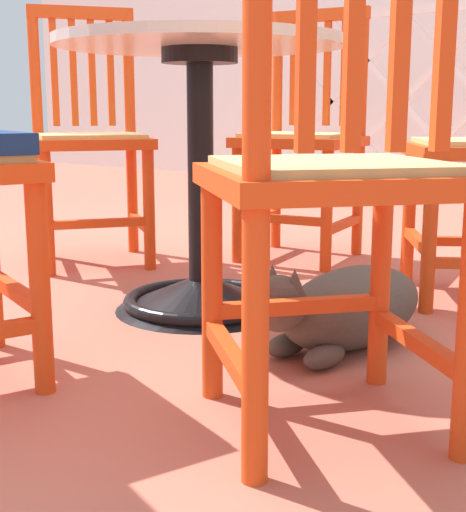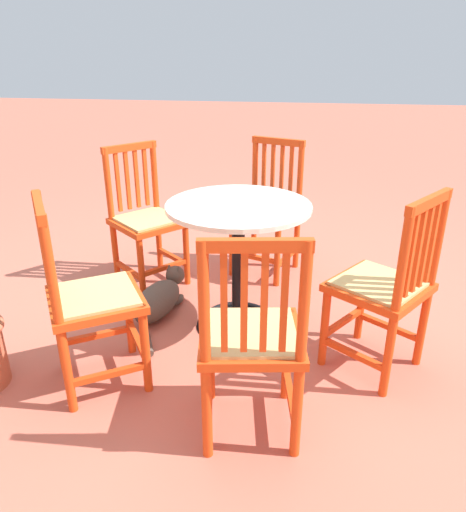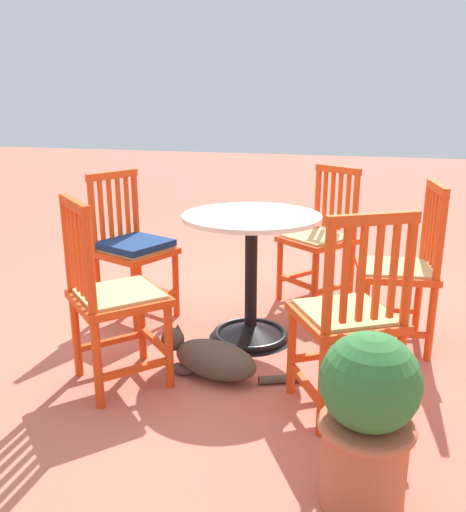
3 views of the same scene
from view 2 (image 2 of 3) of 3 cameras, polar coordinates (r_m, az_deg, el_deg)
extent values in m
plane|color=#BC604C|center=(2.89, -0.58, -7.18)|extent=(24.00, 24.00, 0.00)
cone|color=black|center=(2.78, 0.59, -7.31)|extent=(0.48, 0.48, 0.10)
torus|color=black|center=(2.79, 0.59, -7.75)|extent=(0.44, 0.44, 0.04)
cylinder|color=black|center=(2.63, 0.62, -1.26)|extent=(0.07, 0.07, 0.66)
cylinder|color=black|center=(2.51, 0.65, 5.22)|extent=(0.20, 0.20, 0.04)
cylinder|color=silver|center=(2.50, 0.66, 5.92)|extent=(0.76, 0.76, 0.02)
cylinder|color=#D64214|center=(2.53, -12.24, -6.72)|extent=(0.04, 0.04, 0.45)
cylinder|color=#D64214|center=(2.24, -10.33, -10.81)|extent=(0.04, 0.04, 0.45)
cylinder|color=#D64214|center=(2.39, -20.68, -3.35)|extent=(0.04, 0.04, 0.91)
cylinder|color=#D64214|center=(2.09, -19.92, -7.26)|extent=(0.04, 0.04, 0.91)
cube|color=#D64214|center=(2.55, -15.84, -9.05)|extent=(0.30, 0.21, 0.03)
cube|color=#D64214|center=(2.27, -14.45, -13.39)|extent=(0.30, 0.21, 0.03)
cube|color=#D64214|center=(2.41, -11.25, -9.75)|extent=(0.21, 0.30, 0.03)
cube|color=#D64214|center=(2.26, -15.97, -4.97)|extent=(0.55, 0.55, 0.04)
cube|color=tan|center=(2.25, -16.03, -4.48)|extent=(0.48, 0.48, 0.02)
cube|color=#D64214|center=(2.24, -21.35, 1.07)|extent=(0.03, 0.03, 0.39)
cube|color=#D64214|center=(2.18, -21.23, 0.44)|extent=(0.03, 0.03, 0.39)
cube|color=#D64214|center=(2.11, -21.10, -0.22)|extent=(0.03, 0.03, 0.39)
cube|color=#D64214|center=(2.05, -20.96, -0.92)|extent=(0.03, 0.03, 0.39)
cube|color=#D64214|center=(2.08, -22.00, 5.44)|extent=(0.23, 0.34, 0.04)
cylinder|color=#D64214|center=(2.17, -2.75, -11.71)|extent=(0.04, 0.04, 0.45)
cylinder|color=#D64214|center=(2.18, 6.40, -11.61)|extent=(0.04, 0.04, 0.45)
cylinder|color=#D64214|center=(1.76, -3.28, -11.99)|extent=(0.04, 0.04, 0.91)
cylinder|color=#D64214|center=(1.77, 7.99, -11.84)|extent=(0.04, 0.04, 0.91)
cube|color=#D64214|center=(2.08, -2.87, -16.32)|extent=(0.08, 0.34, 0.03)
cube|color=#D64214|center=(2.10, 6.84, -16.18)|extent=(0.08, 0.34, 0.03)
cube|color=#D64214|center=(2.20, 1.82, -12.86)|extent=(0.34, 0.08, 0.03)
cube|color=#D64214|center=(1.91, 2.13, -9.57)|extent=(0.46, 0.46, 0.04)
cube|color=tan|center=(1.90, 2.14, -9.01)|extent=(0.40, 0.40, 0.02)
cube|color=#D64214|center=(1.64, -1.07, -5.57)|extent=(0.03, 0.02, 0.39)
cube|color=#D64214|center=(1.64, 1.32, -5.56)|extent=(0.03, 0.02, 0.39)
cube|color=#D64214|center=(1.64, 3.71, -5.54)|extent=(0.03, 0.02, 0.39)
cube|color=#D64214|center=(1.65, 6.08, -5.51)|extent=(0.03, 0.02, 0.39)
cube|color=#D64214|center=(1.55, 2.65, 1.26)|extent=(0.38, 0.09, 0.04)
cylinder|color=#D64214|center=(2.42, 10.81, -8.04)|extent=(0.04, 0.04, 0.45)
cylinder|color=#D64214|center=(2.68, 14.97, -5.18)|extent=(0.04, 0.04, 0.45)
cylinder|color=#D64214|center=(2.17, 18.70, -5.91)|extent=(0.04, 0.04, 0.91)
cylinder|color=#D64214|center=(2.45, 22.34, -2.96)|extent=(0.04, 0.04, 0.91)
cube|color=#D64214|center=(2.39, 14.05, -11.18)|extent=(0.29, 0.22, 0.03)
cube|color=#D64214|center=(2.65, 17.94, -7.96)|extent=(0.29, 0.22, 0.03)
cube|color=#D64214|center=(2.57, 12.89, -7.60)|extent=(0.22, 0.29, 0.03)
cube|color=#D64214|center=(2.38, 16.89, -3.57)|extent=(0.56, 0.56, 0.04)
cube|color=tan|center=(2.37, 16.95, -3.10)|extent=(0.49, 0.49, 0.02)
cube|color=#D64214|center=(2.13, 20.31, 0.06)|extent=(0.03, 0.03, 0.39)
cube|color=#D64214|center=(2.19, 21.08, 0.57)|extent=(0.03, 0.03, 0.39)
cube|color=#D64214|center=(2.25, 21.81, 1.05)|extent=(0.03, 0.03, 0.39)
cube|color=#D64214|center=(2.31, 22.51, 1.50)|extent=(0.03, 0.03, 0.39)
cube|color=#D64214|center=(2.15, 22.28, 5.98)|extent=(0.25, 0.33, 0.04)
cylinder|color=#D64214|center=(3.16, 5.27, 0.18)|extent=(0.04, 0.04, 0.45)
cylinder|color=#D64214|center=(3.30, -0.13, 1.31)|extent=(0.04, 0.04, 0.45)
cylinder|color=#D64214|center=(3.38, 7.76, 5.77)|extent=(0.04, 0.04, 0.91)
cylinder|color=#D64214|center=(3.51, 2.56, 6.64)|extent=(0.04, 0.04, 0.91)
cube|color=#D64214|center=(3.34, 6.40, -0.14)|extent=(0.14, 0.33, 0.03)
cube|color=#D64214|center=(3.47, 1.22, 0.94)|extent=(0.14, 0.33, 0.03)
cube|color=#D64214|center=(3.25, 2.49, -0.14)|extent=(0.33, 0.14, 0.03)
cube|color=#D64214|center=(3.30, 3.89, 5.08)|extent=(0.51, 0.51, 0.04)
cube|color=tan|center=(3.29, 3.90, 5.44)|extent=(0.45, 0.45, 0.02)
cube|color=#D64214|center=(3.34, 6.87, 9.63)|extent=(0.03, 0.03, 0.39)
cube|color=#D64214|center=(3.37, 5.79, 9.79)|extent=(0.03, 0.03, 0.39)
cube|color=#D64214|center=(3.39, 4.72, 9.93)|extent=(0.03, 0.03, 0.39)
cube|color=#D64214|center=(3.42, 3.67, 10.08)|extent=(0.03, 0.03, 0.39)
cube|color=#D64214|center=(3.34, 5.39, 13.36)|extent=(0.37, 0.16, 0.04)
cube|color=navy|center=(3.28, 3.92, 5.94)|extent=(0.46, 0.46, 0.04)
cylinder|color=#D64214|center=(3.19, -5.55, 0.36)|extent=(0.04, 0.04, 0.45)
cylinder|color=#D64214|center=(3.03, -10.82, -1.28)|extent=(0.04, 0.04, 0.45)
cylinder|color=#D64214|center=(3.38, -9.03, 5.69)|extent=(0.04, 0.04, 0.91)
cylinder|color=#D64214|center=(3.23, -14.17, 4.40)|extent=(0.04, 0.04, 0.91)
cube|color=#D64214|center=(3.35, -7.16, -0.10)|extent=(0.28, 0.24, 0.03)
cube|color=#D64214|center=(3.20, -12.23, -1.67)|extent=(0.28, 0.24, 0.03)
cube|color=#D64214|center=(3.13, -8.06, -1.36)|extent=(0.24, 0.28, 0.03)
cube|color=#D64214|center=(3.17, -9.99, 3.95)|extent=(0.56, 0.56, 0.04)
cube|color=tan|center=(3.16, -10.02, 4.33)|extent=(0.49, 0.49, 0.02)
cube|color=#D64214|center=(3.28, -10.30, 9.17)|extent=(0.03, 0.03, 0.39)
cube|color=#D64214|center=(3.25, -11.34, 8.95)|extent=(0.03, 0.03, 0.39)
cube|color=#D64214|center=(3.22, -12.40, 8.72)|extent=(0.03, 0.03, 0.39)
cube|color=#D64214|center=(3.19, -13.47, 8.49)|extent=(0.03, 0.03, 0.39)
cube|color=#D64214|center=(3.19, -12.18, 12.48)|extent=(0.27, 0.31, 0.04)
ellipsoid|color=#4C4238|center=(2.89, -8.97, -5.27)|extent=(0.28, 0.47, 0.19)
ellipsoid|color=silver|center=(2.97, -8.06, -4.57)|extent=(0.18, 0.20, 0.14)
sphere|color=#4C4238|center=(3.06, -6.87, -2.26)|extent=(0.12, 0.12, 0.12)
ellipsoid|color=silver|center=(3.10, -6.52, -2.14)|extent=(0.06, 0.05, 0.04)
cone|color=#4C4238|center=(3.04, -7.56, -1.35)|extent=(0.04, 0.04, 0.04)
cone|color=#4C4238|center=(3.02, -6.47, -1.52)|extent=(0.04, 0.04, 0.04)
ellipsoid|color=#4C4238|center=(3.07, -8.37, -4.80)|extent=(0.08, 0.13, 0.05)
ellipsoid|color=#4C4238|center=(3.03, -6.52, -5.15)|extent=(0.08, 0.13, 0.05)
cylinder|color=#4C4238|center=(2.66, -10.08, -10.03)|extent=(0.13, 0.22, 0.04)
camera|label=1|loc=(4.30, -13.29, 10.46)|focal=51.27mm
camera|label=3|loc=(3.41, -53.95, 11.07)|focal=36.29mm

